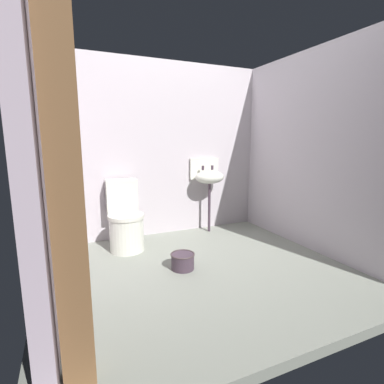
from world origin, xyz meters
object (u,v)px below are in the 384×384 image
object	(u,v)px
toilet_near_wall	(125,221)
wooden_door_post	(64,169)
sink	(209,177)
bucket	(183,261)

from	to	relation	value
toilet_near_wall	wooden_door_post	bearing A→B (deg)	74.01
wooden_door_post	toilet_near_wall	size ratio (longest dim) A/B	2.84
toilet_near_wall	sink	size ratio (longest dim) A/B	0.79
wooden_door_post	bucket	bearing A→B (deg)	45.24
toilet_near_wall	sink	xyz separation A→B (m)	(1.17, 0.19, 0.43)
sink	bucket	size ratio (longest dim) A/B	4.14
wooden_door_post	bucket	xyz separation A→B (m)	(0.99, 1.00, -1.03)
wooden_door_post	toilet_near_wall	bearing A→B (deg)	71.53
sink	bucket	xyz separation A→B (m)	(-0.77, -0.97, -0.67)
wooden_door_post	sink	world-z (taller)	wooden_door_post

